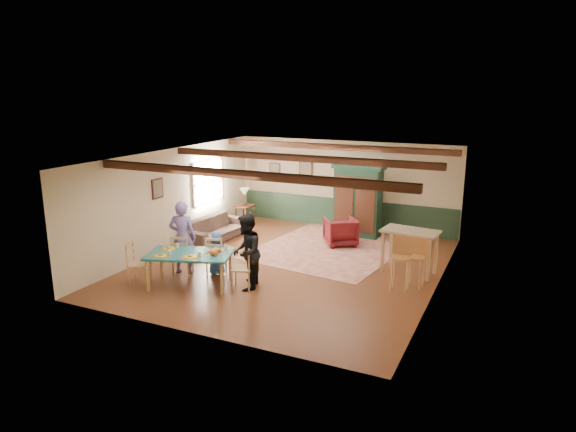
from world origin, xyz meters
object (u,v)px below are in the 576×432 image
at_px(person_woman, 246,252).
at_px(dining_chair_end_right, 242,267).
at_px(dining_chair_far_left, 182,254).
at_px(end_table, 245,215).
at_px(table_lamp, 245,197).
at_px(armchair, 341,231).
at_px(bar_stool_right, 416,263).
at_px(bar_stool_left, 400,265).
at_px(dining_table, 190,270).
at_px(sofa, 215,228).
at_px(cat, 213,252).
at_px(person_child, 217,253).
at_px(dining_chair_end_left, 139,263).
at_px(dining_chair_far_right, 216,256).
at_px(person_man, 183,237).
at_px(counter_table, 409,252).
at_px(armoire, 358,201).

bearing_deg(person_woman, dining_chair_end_right, -90.00).
bearing_deg(dining_chair_far_left, person_woman, 156.43).
bearing_deg(end_table, table_lamp, 0.00).
distance_m(armchair, bar_stool_right, 3.38).
bearing_deg(bar_stool_left, armchair, 126.70).
bearing_deg(dining_chair_far_left, dining_table, 119.05).
height_order(sofa, bar_stool_left, bar_stool_left).
distance_m(cat, end_table, 5.54).
distance_m(person_child, armchair, 3.88).
xyz_separation_m(person_woman, cat, (-0.64, -0.32, 0.02)).
relative_size(dining_chair_end_left, cat, 2.64).
relative_size(dining_chair_end_right, armchair, 1.13).
xyz_separation_m(dining_chair_far_right, dining_chair_end_right, (0.95, -0.45, 0.00)).
bearing_deg(sofa, dining_chair_far_right, -142.57).
height_order(person_man, counter_table, person_man).
relative_size(person_woman, bar_stool_right, 1.53).
bearing_deg(end_table, dining_chair_far_left, -78.29).
distance_m(dining_chair_end_left, dining_chair_end_right, 2.31).
height_order(person_man, bar_stool_left, person_man).
relative_size(dining_chair_end_right, counter_table, 0.76).
bearing_deg(bar_stool_left, sofa, 160.31).
xyz_separation_m(person_woman, counter_table, (2.98, 2.44, -0.30)).
xyz_separation_m(dining_chair_end_right, cat, (-0.54, -0.29, 0.37)).
xyz_separation_m(person_woman, sofa, (-2.67, 2.89, -0.50)).
relative_size(dining_chair_far_left, cat, 2.64).
height_order(dining_chair_far_right, person_child, person_child).
distance_m(person_woman, armoire, 5.08).
distance_m(dining_chair_far_right, dining_chair_end_left, 1.72).
height_order(person_child, table_lamp, table_lamp).
relative_size(dining_table, dining_chair_far_right, 1.89).
bearing_deg(dining_chair_far_right, person_woman, 139.73).
distance_m(cat, bar_stool_right, 4.40).
height_order(dining_chair_far_left, armchair, dining_chair_far_left).
distance_m(armchair, counter_table, 2.65).
height_order(person_man, armchair, person_man).
height_order(table_lamp, bar_stool_right, table_lamp).
relative_size(person_woman, person_child, 1.64).
bearing_deg(counter_table, dining_chair_end_left, -148.67).
height_order(person_woman, sofa, person_woman).
distance_m(dining_chair_end_left, counter_table, 6.17).
bearing_deg(sofa, bar_stool_left, -101.88).
bearing_deg(sofa, cat, -143.58).
bearing_deg(cat, counter_table, 18.87).
bearing_deg(dining_chair_far_left, table_lamp, -96.79).
height_order(person_child, bar_stool_right, bar_stool_right).
xyz_separation_m(person_child, armoire, (1.98, 4.50, 0.54)).
bearing_deg(dining_chair_far_right, end_table, -86.96).
bearing_deg(bar_stool_left, table_lamp, 145.01).
distance_m(dining_chair_far_right, table_lamp, 4.70).
bearing_deg(end_table, bar_stool_right, -27.25).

